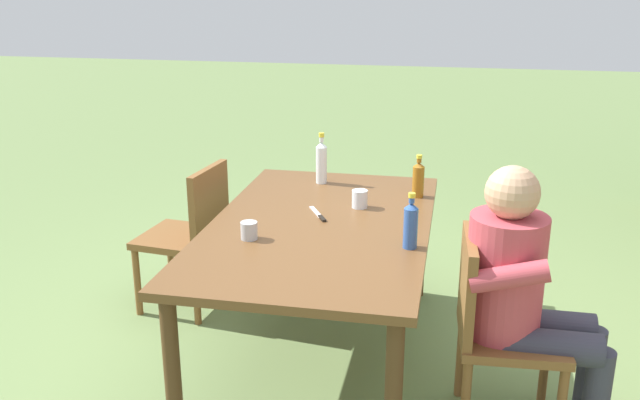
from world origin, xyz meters
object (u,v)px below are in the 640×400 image
at_px(cup_steel, 249,230).
at_px(chair_far_right, 493,323).
at_px(table_knife, 319,215).
at_px(backpack_by_near_side, 314,217).
at_px(person_in_white_shirt, 523,289).
at_px(dining_table, 320,237).
at_px(bottle_clear, 321,162).
at_px(chair_near_left, 192,230).
at_px(bottle_blue, 411,224).
at_px(cup_glass, 360,199).
at_px(bottle_amber, 418,179).

bearing_deg(cup_steel, chair_far_right, 82.89).
bearing_deg(cup_steel, table_knife, 146.47).
distance_m(cup_steel, backpack_by_near_side, 1.86).
distance_m(person_in_white_shirt, cup_steel, 1.23).
bearing_deg(dining_table, table_knife, -165.60).
bearing_deg(table_knife, bottle_clear, -170.05).
relative_size(chair_near_left, bottle_clear, 2.91).
distance_m(dining_table, person_in_white_shirt, 1.03).
xyz_separation_m(bottle_clear, backpack_by_near_side, (-0.83, -0.22, -0.65)).
relative_size(chair_near_left, table_knife, 3.93).
height_order(chair_far_right, person_in_white_shirt, person_in_white_shirt).
relative_size(bottle_blue, cup_glass, 2.73).
relative_size(bottle_blue, cup_steel, 3.12).
height_order(dining_table, table_knife, table_knife).
relative_size(person_in_white_shirt, backpack_by_near_side, 2.66).
height_order(bottle_amber, cup_steel, bottle_amber).
bearing_deg(cup_glass, dining_table, -29.36).
bearing_deg(backpack_by_near_side, person_in_white_shirt, 34.00).
xyz_separation_m(person_in_white_shirt, cup_glass, (-0.68, -0.79, 0.12)).
height_order(chair_near_left, cup_steel, chair_near_left).
height_order(person_in_white_shirt, cup_glass, person_in_white_shirt).
height_order(chair_far_right, backpack_by_near_side, chair_far_right).
bearing_deg(backpack_by_near_side, dining_table, 12.91).
bearing_deg(chair_near_left, bottle_blue, 64.00).
distance_m(bottle_amber, bottle_clear, 0.59).
bearing_deg(table_knife, person_in_white_shirt, 62.12).
distance_m(chair_near_left, bottle_clear, 0.85).
bearing_deg(dining_table, bottle_clear, -169.33).
xyz_separation_m(cup_glass, backpack_by_near_side, (-1.23, -0.50, -0.56)).
relative_size(person_in_white_shirt, bottle_clear, 3.94).
bearing_deg(person_in_white_shirt, backpack_by_near_side, -146.00).
relative_size(person_in_white_shirt, cup_steel, 14.35).
height_order(cup_steel, backpack_by_near_side, cup_steel).
height_order(table_knife, backpack_by_near_side, table_knife).
bearing_deg(cup_glass, chair_near_left, -96.83).
distance_m(bottle_amber, backpack_by_near_side, 1.40).
bearing_deg(bottle_blue, backpack_by_near_side, -155.24).
xyz_separation_m(chair_near_left, bottle_amber, (-0.13, 1.28, 0.35)).
xyz_separation_m(dining_table, bottle_clear, (-0.68, -0.13, 0.20)).
height_order(dining_table, chair_far_right, chair_far_right).
bearing_deg(chair_far_right, bottle_clear, -138.53).
xyz_separation_m(chair_far_right, bottle_clear, (-1.09, -0.96, 0.37)).
bearing_deg(bottle_amber, table_knife, -48.57).
height_order(bottle_clear, cup_steel, bottle_clear).
xyz_separation_m(table_knife, backpack_by_near_side, (-1.40, -0.32, -0.52)).
xyz_separation_m(chair_far_right, cup_steel, (-0.14, -1.11, 0.28)).
distance_m(cup_glass, backpack_by_near_side, 1.44).
xyz_separation_m(chair_near_left, bottle_blue, (0.63, 1.29, 0.35)).
relative_size(bottle_amber, cup_steel, 2.88).
bearing_deg(chair_far_right, bottle_amber, -157.22).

